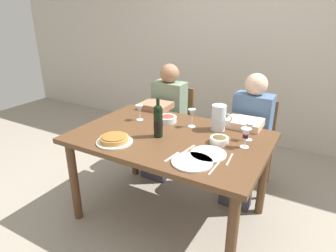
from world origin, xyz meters
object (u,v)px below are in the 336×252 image
object	(u,v)px
water_pitcher	(219,119)
wine_glass_spare	(249,128)
wine_bottle	(158,121)
diner_right	(248,135)
wine_glass_right_diner	(139,109)
chair_left	(175,121)
dinner_plate_left_setting	(192,162)
olive_bowl	(219,140)
dining_table	(170,146)
salad_bowl	(167,119)
chair_right	(253,138)
wine_glass_left_diner	(246,134)
diner_left	(164,117)
wine_glass_centre	(192,114)
baked_tart	(114,139)
dinner_plate_right_setting	(208,154)

from	to	relation	value
water_pitcher	wine_glass_spare	distance (m)	0.28
wine_bottle	diner_right	distance (m)	0.91
wine_glass_right_diner	chair_left	bearing A→B (deg)	93.82
dinner_plate_left_setting	chair_left	world-z (taller)	chair_left
olive_bowl	wine_glass_right_diner	xyz separation A→B (m)	(-0.79, 0.11, 0.07)
dining_table	salad_bowl	xyz separation A→B (m)	(-0.17, 0.25, 0.12)
dinner_plate_left_setting	chair_right	bearing A→B (deg)	84.72
water_pitcher	chair_right	xyz separation A→B (m)	(0.16, 0.58, -0.36)
wine_glass_left_diner	diner_left	size ratio (longest dim) A/B	0.13
chair_left	diner_left	xyz separation A→B (m)	(0.00, -0.24, 0.12)
chair_left	diner_left	distance (m)	0.26
dining_table	wine_glass_left_diner	distance (m)	0.60
olive_bowl	wine_glass_centre	size ratio (longest dim) A/B	0.89
dining_table	water_pitcher	size ratio (longest dim) A/B	7.14
wine_glass_left_diner	wine_glass_spare	size ratio (longest dim) A/B	1.06
wine_bottle	chair_right	world-z (taller)	wine_bottle
water_pitcher	chair_right	distance (m)	0.70
dining_table	olive_bowl	world-z (taller)	olive_bowl
wine_glass_centre	diner_left	world-z (taller)	diner_left
chair_left	chair_right	bearing A→B (deg)	176.62
chair_right	chair_left	bearing A→B (deg)	-2.20
wine_glass_right_diner	chair_right	distance (m)	1.17
baked_tart	diner_left	distance (m)	1.02
chair_right	diner_right	world-z (taller)	diner_right
wine_glass_left_diner	water_pitcher	bearing A→B (deg)	142.56
water_pitcher	wine_glass_right_diner	world-z (taller)	water_pitcher
olive_bowl	chair_right	distance (m)	0.87
wine_glass_centre	diner_left	distance (m)	0.72
chair_right	diner_right	size ratio (longest dim) A/B	0.75
wine_glass_right_diner	chair_left	xyz separation A→B (m)	(-0.05, 0.74, -0.36)
salad_bowl	olive_bowl	distance (m)	0.59
olive_bowl	diner_right	xyz separation A→B (m)	(0.06, 0.58, -0.17)
water_pitcher	baked_tart	bearing A→B (deg)	-133.25
wine_glass_centre	chair_right	xyz separation A→B (m)	(0.38, 0.63, -0.37)
wine_glass_left_diner	chair_right	distance (m)	0.88
baked_tart	chair_right	xyz separation A→B (m)	(0.74, 1.19, -0.29)
wine_glass_spare	chair_right	size ratio (longest dim) A/B	0.16
water_pitcher	diner_left	size ratio (longest dim) A/B	0.18
dinner_plate_left_setting	wine_glass_centre	bearing A→B (deg)	115.78
wine_bottle	salad_bowl	distance (m)	0.34
baked_tart	water_pitcher	bearing A→B (deg)	46.75
wine_bottle	olive_bowl	world-z (taller)	wine_bottle
wine_glass_spare	dinner_plate_right_setting	size ratio (longest dim) A/B	0.56
diner_left	diner_right	xyz separation A→B (m)	(0.90, -0.03, 0.00)
baked_tart	diner_right	size ratio (longest dim) A/B	0.23
olive_bowl	dinner_plate_left_setting	distance (m)	0.37
water_pitcher	olive_bowl	distance (m)	0.27
water_pitcher	diner_right	world-z (taller)	diner_right
wine_glass_spare	diner_right	bearing A→B (deg)	103.85
wine_glass_right_diner	dinner_plate_right_setting	bearing A→B (deg)	-22.14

